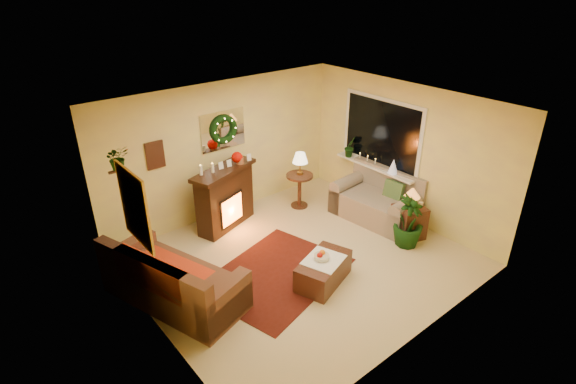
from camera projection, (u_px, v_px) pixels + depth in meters
floor at (301, 261)px, 7.47m from camera, size 5.00×5.00×0.00m
ceiling at (304, 108)px, 6.31m from camera, size 5.00×5.00×0.00m
wall_back at (224, 150)px, 8.44m from camera, size 5.00×5.00×0.00m
wall_front at (427, 256)px, 5.34m from camera, size 5.00×5.00×0.00m
wall_left at (148, 249)px, 5.47m from camera, size 4.50×4.50×0.00m
wall_right at (404, 153)px, 8.31m from camera, size 4.50×4.50×0.00m
area_rug at (276, 274)px, 7.13m from camera, size 2.56×2.16×0.01m
sofa at (174, 275)px, 6.43m from camera, size 1.53×2.29×0.91m
red_throw at (165, 271)px, 6.47m from camera, size 0.78×1.26×0.02m
fireplace at (225, 199)px, 8.27m from camera, size 1.27×0.75×1.11m
poinsettia at (237, 157)px, 8.12m from camera, size 0.20×0.20×0.20m
mantel_candle_a at (201, 170)px, 7.70m from camera, size 0.06×0.06×0.18m
mantel_candle_b at (213, 168)px, 7.79m from camera, size 0.06×0.06×0.17m
mantel_mirror at (223, 130)px, 8.25m from camera, size 0.92×0.02×0.72m
wreath at (224, 130)px, 8.21m from camera, size 0.55×0.11×0.55m
wall_art at (155, 155)px, 7.55m from camera, size 0.32×0.03×0.48m
gold_mirror at (134, 207)px, 5.48m from camera, size 0.03×0.84×1.00m
hanging_plant at (119, 169)px, 5.98m from camera, size 0.33×0.28×0.36m
loveseat at (377, 199)px, 8.58m from camera, size 1.08×1.70×0.94m
window_frame at (381, 133)px, 8.57m from camera, size 0.03×1.86×1.36m
window_glass at (381, 133)px, 8.56m from camera, size 0.02×1.70×1.22m
window_sill at (375, 167)px, 8.82m from camera, size 0.22×1.86×0.04m
mini_tree at (393, 166)px, 8.42m from camera, size 0.18×0.18×0.28m
sill_plant at (350, 148)px, 9.16m from camera, size 0.30×0.24×0.55m
side_table_round at (299, 192)px, 9.06m from camera, size 0.56×0.56×0.70m
lamp_cream at (300, 166)px, 8.83m from camera, size 0.30×0.30×0.46m
end_table_square at (408, 223)px, 8.05m from camera, size 0.61×0.61×0.60m
lamp_tiffany at (411, 200)px, 7.83m from camera, size 0.29×0.29×0.42m
coffee_table at (323, 270)px, 6.89m from camera, size 1.08×0.81×0.40m
fruit_bowl at (322, 257)px, 6.80m from camera, size 0.24×0.24×0.05m
floor_palm at (409, 222)px, 7.72m from camera, size 1.82×1.82×2.77m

